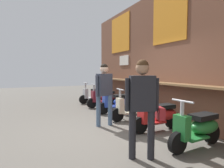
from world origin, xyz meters
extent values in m
plane|color=#605B54|center=(0.00, 0.00, 0.00)|extent=(28.88, 28.88, 0.00)
cube|color=brown|center=(0.00, 2.02, 2.00)|extent=(10.31, 0.25, 4.00)
cube|color=brown|center=(0.00, 1.72, 1.13)|extent=(9.28, 0.36, 0.05)
cube|color=orange|center=(-3.04, 1.89, 3.08)|extent=(1.55, 0.02, 1.54)
cube|color=orange|center=(-0.09, 1.89, 3.05)|extent=(1.35, 0.02, 1.49)
cube|color=beige|center=(-2.67, 1.88, 1.93)|extent=(0.72, 0.03, 0.40)
ellipsoid|color=#B2B5BA|center=(-3.99, 1.25, 0.40)|extent=(0.43, 0.72, 0.30)
cube|color=black|center=(-3.99, 1.20, 0.60)|extent=(0.34, 0.57, 0.10)
cube|color=#B2B5BA|center=(-3.96, 0.90, 0.25)|extent=(0.41, 0.53, 0.04)
cube|color=#B2B5BA|center=(-3.94, 0.60, 0.47)|extent=(0.29, 0.18, 0.44)
cylinder|color=#B7B7BC|center=(-3.94, 0.60, 0.60)|extent=(0.07, 0.07, 0.70)
cylinder|color=#B7B7BC|center=(-3.94, 0.60, 0.95)|extent=(0.46, 0.07, 0.04)
cylinder|color=black|center=(-3.94, 0.50, 0.20)|extent=(0.13, 0.41, 0.40)
cylinder|color=black|center=(-4.01, 1.50, 0.20)|extent=(0.13, 0.41, 0.40)
ellipsoid|color=maroon|center=(-2.86, 1.25, 0.40)|extent=(0.39, 0.71, 0.30)
cube|color=black|center=(-2.86, 1.20, 0.60)|extent=(0.31, 0.56, 0.10)
cube|color=maroon|center=(-2.85, 0.90, 0.25)|extent=(0.39, 0.51, 0.04)
cube|color=maroon|center=(-2.85, 0.60, 0.47)|extent=(0.28, 0.17, 0.44)
cylinder|color=#B7B7BC|center=(-2.85, 0.60, 0.60)|extent=(0.07, 0.07, 0.70)
cylinder|color=#B7B7BC|center=(-2.85, 0.60, 0.95)|extent=(0.46, 0.05, 0.04)
cylinder|color=black|center=(-2.85, 0.50, 0.20)|extent=(0.11, 0.40, 0.40)
cylinder|color=black|center=(-2.87, 1.50, 0.20)|extent=(0.11, 0.40, 0.40)
ellipsoid|color=#233D9E|center=(-1.65, 1.25, 0.40)|extent=(0.41, 0.72, 0.30)
cube|color=black|center=(-1.65, 1.20, 0.60)|extent=(0.32, 0.56, 0.10)
cube|color=#233D9E|center=(-1.66, 0.90, 0.25)|extent=(0.40, 0.52, 0.04)
cube|color=#233D9E|center=(-1.67, 0.60, 0.47)|extent=(0.29, 0.17, 0.44)
cylinder|color=#B7B7BC|center=(-1.67, 0.60, 0.60)|extent=(0.07, 0.07, 0.70)
cylinder|color=#B7B7BC|center=(-1.67, 0.60, 0.95)|extent=(0.46, 0.06, 0.04)
cylinder|color=black|center=(-1.68, 0.50, 0.20)|extent=(0.12, 0.40, 0.40)
cylinder|color=black|center=(-1.64, 1.50, 0.20)|extent=(0.12, 0.40, 0.40)
ellipsoid|color=beige|center=(-0.59, 1.25, 0.40)|extent=(0.43, 0.73, 0.30)
cube|color=black|center=(-0.59, 1.20, 0.60)|extent=(0.34, 0.57, 0.10)
cube|color=beige|center=(-0.62, 0.90, 0.25)|extent=(0.42, 0.53, 0.04)
cube|color=beige|center=(-0.64, 0.60, 0.47)|extent=(0.29, 0.18, 0.44)
cylinder|color=#B7B7BC|center=(-0.64, 0.60, 0.60)|extent=(0.07, 0.07, 0.70)
cylinder|color=#B7B7BC|center=(-0.64, 0.60, 0.95)|extent=(0.46, 0.07, 0.04)
cylinder|color=black|center=(-0.65, 0.50, 0.20)|extent=(0.13, 0.41, 0.40)
cylinder|color=black|center=(-0.57, 1.50, 0.20)|extent=(0.13, 0.41, 0.40)
ellipsoid|color=red|center=(0.54, 1.25, 0.40)|extent=(0.39, 0.71, 0.30)
cube|color=black|center=(0.53, 1.20, 0.60)|extent=(0.31, 0.56, 0.10)
cube|color=red|center=(0.53, 0.90, 0.25)|extent=(0.39, 0.51, 0.04)
cube|color=red|center=(0.52, 0.60, 0.47)|extent=(0.28, 0.17, 0.44)
cylinder|color=#B7B7BC|center=(0.52, 0.60, 0.60)|extent=(0.07, 0.07, 0.70)
cylinder|color=#B7B7BC|center=(0.52, 0.60, 0.95)|extent=(0.46, 0.05, 0.04)
cylinder|color=black|center=(0.52, 0.50, 0.20)|extent=(0.11, 0.40, 0.40)
cylinder|color=black|center=(0.54, 1.50, 0.20)|extent=(0.11, 0.40, 0.40)
ellipsoid|color=#237533|center=(1.67, 1.25, 0.40)|extent=(0.42, 0.72, 0.30)
cube|color=black|center=(1.67, 1.20, 0.60)|extent=(0.33, 0.57, 0.10)
cube|color=#237533|center=(1.69, 0.90, 0.25)|extent=(0.41, 0.52, 0.04)
cube|color=#237533|center=(1.70, 0.60, 0.47)|extent=(0.29, 0.17, 0.44)
cylinder|color=#B7B7BC|center=(1.70, 0.60, 0.60)|extent=(0.07, 0.07, 0.70)
cylinder|color=#B7B7BC|center=(1.70, 0.60, 0.95)|extent=(0.46, 0.06, 0.04)
cylinder|color=black|center=(1.71, 0.50, 0.20)|extent=(0.12, 0.40, 0.40)
cylinder|color=black|center=(1.65, 1.50, 0.20)|extent=(0.12, 0.40, 0.40)
cylinder|color=#232328|center=(1.50, -0.32, 0.41)|extent=(0.12, 0.12, 0.83)
cylinder|color=#232328|center=(1.65, -0.05, 0.41)|extent=(0.12, 0.12, 0.83)
cube|color=#232328|center=(1.58, -0.18, 1.12)|extent=(0.33, 0.46, 0.59)
sphere|color=#A37556|center=(1.58, -0.18, 1.53)|extent=(0.22, 0.22, 0.22)
sphere|color=#472D19|center=(1.58, -0.18, 1.57)|extent=(0.21, 0.21, 0.21)
cylinder|color=#232328|center=(1.49, -0.42, 1.10)|extent=(0.08, 0.08, 0.55)
cylinder|color=#232328|center=(1.66, 0.05, 1.10)|extent=(0.08, 0.08, 0.55)
cube|color=maroon|center=(1.67, 0.12, 0.77)|extent=(0.28, 0.18, 0.20)
cylinder|color=slate|center=(-0.43, 0.18, 0.41)|extent=(0.12, 0.12, 0.83)
cylinder|color=slate|center=(-0.46, -0.16, 0.41)|extent=(0.12, 0.12, 0.83)
cube|color=#383D4C|center=(-0.44, 0.01, 1.12)|extent=(0.31, 0.45, 0.59)
sphere|color=beige|center=(-0.44, 0.01, 1.54)|extent=(0.22, 0.22, 0.22)
sphere|color=black|center=(-0.44, 0.01, 1.58)|extent=(0.21, 0.21, 0.21)
cylinder|color=#383D4C|center=(-0.51, 0.25, 1.10)|extent=(0.08, 0.08, 0.55)
cylinder|color=#383D4C|center=(-0.38, -0.23, 1.10)|extent=(0.08, 0.08, 0.55)
camera|label=1|loc=(4.10, -1.97, 1.48)|focal=29.68mm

